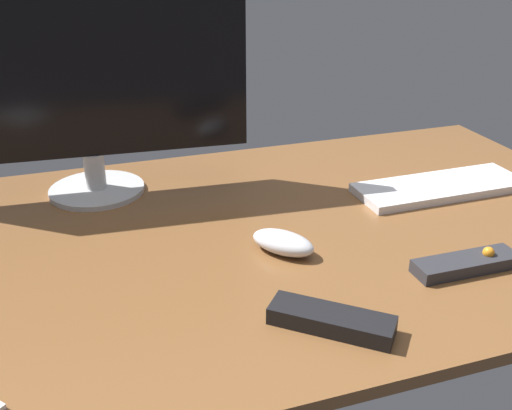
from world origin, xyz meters
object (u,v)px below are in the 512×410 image
at_px(monitor, 84,82).
at_px(media_remote, 467,263).
at_px(keyboard, 440,187).
at_px(tv_remote, 331,320).
at_px(computer_mouse, 283,243).

distance_m(monitor, media_remote, 0.76).
xyz_separation_m(keyboard, tv_remote, (-0.41, -0.35, 0.00)).
height_order(media_remote, tv_remote, media_remote).
relative_size(keyboard, tv_remote, 2.10).
xyz_separation_m(monitor, computer_mouse, (0.27, -0.35, -0.21)).
height_order(computer_mouse, tv_remote, computer_mouse).
bearing_deg(monitor, tv_remote, -61.17).
height_order(keyboard, tv_remote, tv_remote).
bearing_deg(media_remote, computer_mouse, 150.98).
relative_size(computer_mouse, media_remote, 0.64).
xyz_separation_m(monitor, media_remote, (0.53, -0.50, -0.22)).
relative_size(monitor, tv_remote, 3.68).
xyz_separation_m(computer_mouse, tv_remote, (-0.01, -0.22, -0.01)).
bearing_deg(computer_mouse, keyboard, 69.54).
bearing_deg(media_remote, monitor, 137.17).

